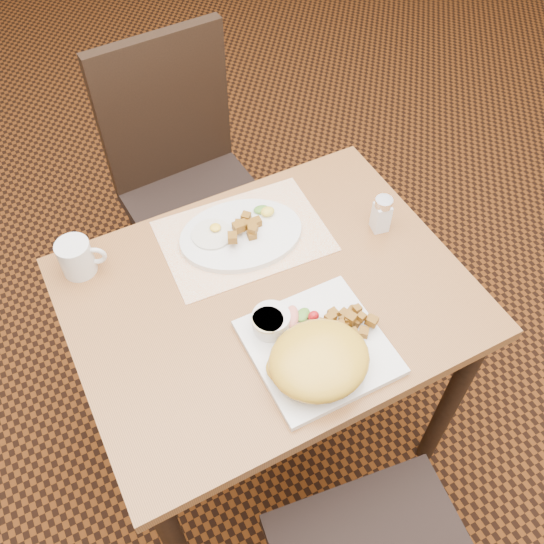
{
  "coord_description": "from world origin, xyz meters",
  "views": [
    {
      "loc": [
        -0.38,
        -0.74,
        1.87
      ],
      "look_at": [
        0.01,
        0.0,
        0.82
      ],
      "focal_mm": 40.0,
      "sensor_mm": 36.0,
      "label": 1
    }
  ],
  "objects_px": {
    "plate_oval": "(241,235)",
    "plate_square": "(318,347)",
    "table": "(269,320)",
    "salt_shaker": "(382,214)",
    "coffee_mug": "(77,257)",
    "chair_far": "(187,175)"
  },
  "relations": [
    {
      "from": "chair_far",
      "to": "plate_square",
      "type": "height_order",
      "value": "chair_far"
    },
    {
      "from": "chair_far",
      "to": "plate_square",
      "type": "xyz_separation_m",
      "value": [
        -0.03,
        -0.86,
        0.22
      ]
    },
    {
      "from": "plate_square",
      "to": "coffee_mug",
      "type": "xyz_separation_m",
      "value": [
        -0.39,
        0.45,
        0.04
      ]
    },
    {
      "from": "salt_shaker",
      "to": "coffee_mug",
      "type": "xyz_separation_m",
      "value": [
        -0.7,
        0.21,
        -0.01
      ]
    },
    {
      "from": "table",
      "to": "salt_shaker",
      "type": "relative_size",
      "value": 9.0
    },
    {
      "from": "table",
      "to": "chair_far",
      "type": "xyz_separation_m",
      "value": [
        0.05,
        0.68,
        -0.1
      ]
    },
    {
      "from": "coffee_mug",
      "to": "plate_square",
      "type": "bearing_deg",
      "value": -49.22
    },
    {
      "from": "salt_shaker",
      "to": "table",
      "type": "bearing_deg",
      "value": -171.09
    },
    {
      "from": "coffee_mug",
      "to": "chair_far",
      "type": "bearing_deg",
      "value": 44.67
    },
    {
      "from": "chair_far",
      "to": "plate_square",
      "type": "relative_size",
      "value": 3.46
    },
    {
      "from": "table",
      "to": "salt_shaker",
      "type": "distance_m",
      "value": 0.38
    },
    {
      "from": "plate_square",
      "to": "plate_oval",
      "type": "distance_m",
      "value": 0.36
    },
    {
      "from": "chair_far",
      "to": "plate_square",
      "type": "distance_m",
      "value": 0.89
    },
    {
      "from": "table",
      "to": "salt_shaker",
      "type": "bearing_deg",
      "value": 8.91
    },
    {
      "from": "table",
      "to": "coffee_mug",
      "type": "bearing_deg",
      "value": 143.52
    },
    {
      "from": "table",
      "to": "chair_far",
      "type": "bearing_deg",
      "value": 85.54
    },
    {
      "from": "plate_oval",
      "to": "chair_far",
      "type": "bearing_deg",
      "value": 85.96
    },
    {
      "from": "table",
      "to": "plate_oval",
      "type": "relative_size",
      "value": 2.96
    },
    {
      "from": "plate_oval",
      "to": "plate_square",
      "type": "bearing_deg",
      "value": -88.85
    },
    {
      "from": "salt_shaker",
      "to": "chair_far",
      "type": "bearing_deg",
      "value": 114.57
    },
    {
      "from": "plate_square",
      "to": "table",
      "type": "bearing_deg",
      "value": 97.94
    },
    {
      "from": "table",
      "to": "salt_shaker",
      "type": "height_order",
      "value": "salt_shaker"
    }
  ]
}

